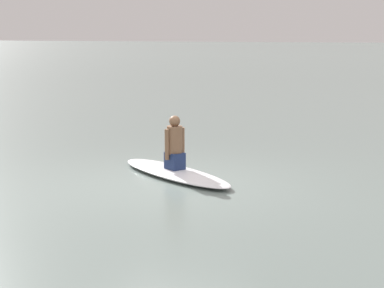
{
  "coord_description": "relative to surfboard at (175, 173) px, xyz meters",
  "views": [
    {
      "loc": [
        4.96,
        -8.84,
        2.44
      ],
      "look_at": [
        0.2,
        0.49,
        0.62
      ],
      "focal_mm": 58.63,
      "sensor_mm": 36.0,
      "label": 1
    }
  ],
  "objects": [
    {
      "name": "person_paddler",
      "position": [
        -0.0,
        0.0,
        0.49
      ],
      "size": [
        0.39,
        0.4,
        0.94
      ],
      "rotation": [
        0.0,
        0.0,
        -0.45
      ],
      "color": "navy",
      "rests_on": "surfboard"
    },
    {
      "name": "surfboard",
      "position": [
        0.0,
        0.0,
        0.0
      ],
      "size": [
        2.95,
        1.97,
        0.13
      ],
      "primitive_type": "ellipsoid",
      "rotation": [
        0.0,
        0.0,
        -0.45
      ],
      "color": "white",
      "rests_on": "ground"
    },
    {
      "name": "ground_plane",
      "position": [
        0.18,
        -0.57,
        -0.07
      ],
      "size": [
        400.0,
        400.0,
        0.0
      ],
      "primitive_type": "plane",
      "color": "slate"
    }
  ]
}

